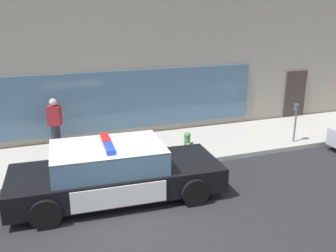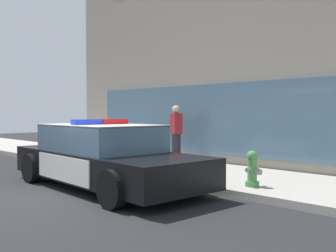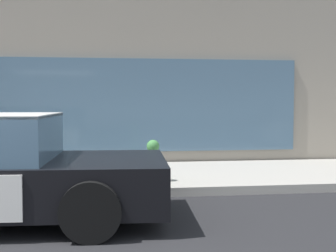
% 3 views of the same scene
% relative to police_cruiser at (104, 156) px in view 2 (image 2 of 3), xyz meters
% --- Properties ---
extents(ground, '(48.00, 48.00, 0.00)m').
position_rel_police_cruiser_xyz_m(ground, '(0.18, -1.27, -0.68)').
color(ground, '#262628').
extents(sidewalk, '(48.00, 3.06, 0.15)m').
position_rel_police_cruiser_xyz_m(sidewalk, '(0.18, 2.63, -0.61)').
color(sidewalk, '#B2ADA3').
rests_on(sidewalk, ground).
extents(police_cruiser, '(5.24, 2.38, 1.49)m').
position_rel_police_cruiser_xyz_m(police_cruiser, '(0.00, 0.00, 0.00)').
color(police_cruiser, black).
rests_on(police_cruiser, ground).
extents(fire_hydrant, '(0.34, 0.39, 0.73)m').
position_rel_police_cruiser_xyz_m(fire_hydrant, '(2.68, 1.72, -0.18)').
color(fire_hydrant, '#4C994C').
rests_on(fire_hydrant, sidewalk).
extents(pedestrian_on_sidewalk, '(0.47, 0.39, 1.71)m').
position_rel_police_cruiser_xyz_m(pedestrian_on_sidewalk, '(-1.17, 3.48, 0.33)').
color(pedestrian_on_sidewalk, '#23232D').
rests_on(pedestrian_on_sidewalk, sidewalk).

